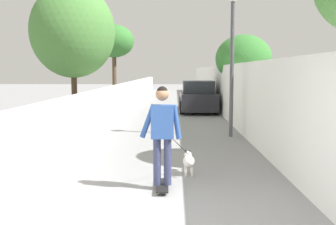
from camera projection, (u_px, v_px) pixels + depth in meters
ground_plane at (172, 112)px, 18.96m from camera, size 80.00×80.00×0.00m
wall_left at (117, 101)px, 16.95m from camera, size 48.00×0.30×1.39m
fence_right at (227, 91)px, 16.81m from camera, size 48.00×0.30×2.28m
tree_left_near at (114, 42)px, 23.60m from camera, size 2.47×2.47×4.84m
tree_right_mid at (243, 59)px, 17.63m from camera, size 2.56×2.56×3.67m
tree_left_distant at (73, 32)px, 12.21m from camera, size 2.68×2.68×4.73m
lamp_post at (232, 38)px, 11.57m from camera, size 0.36×0.36×4.42m
skateboard at (162, 186)px, 6.58m from camera, size 0.81×0.22×0.08m
person_skateboarder at (162, 128)px, 6.47m from camera, size 0.23×0.71×1.68m
dog at (188, 160)px, 7.53m from camera, size 1.30×0.60×1.06m
car_near at (198, 97)px, 19.22m from camera, size 4.28×1.80×1.54m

